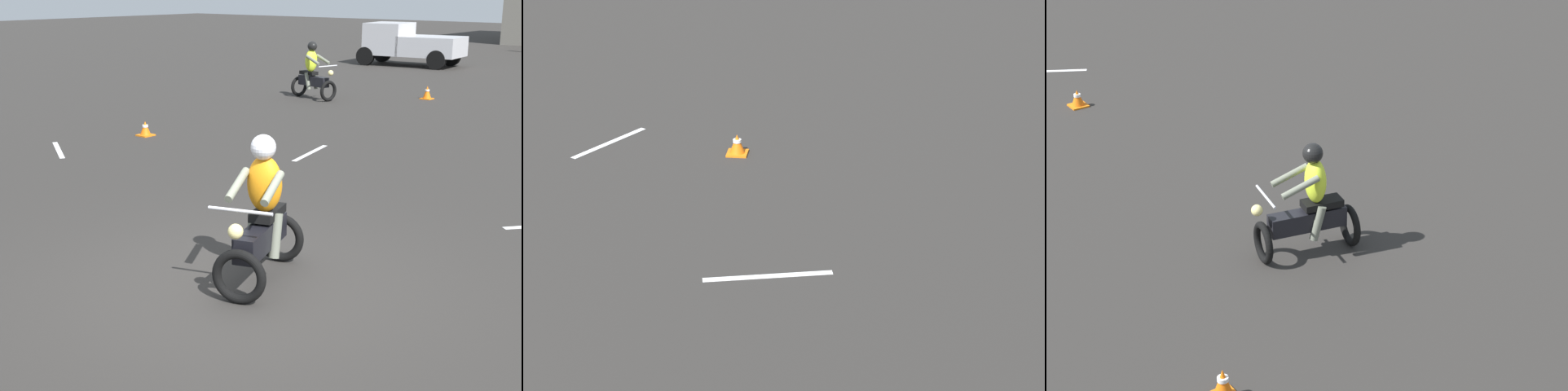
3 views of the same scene
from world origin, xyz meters
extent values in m
plane|color=#2D2B28|center=(0.00, 0.00, 0.00)|extent=(120.00, 120.00, 0.00)
torus|color=black|center=(0.31, -0.45, 0.30)|extent=(0.60, 0.29, 0.60)
torus|color=black|center=(-0.13, 0.77, 0.30)|extent=(0.60, 0.29, 0.60)
cube|color=black|center=(0.09, 0.16, 0.52)|extent=(0.59, 1.12, 0.28)
cube|color=black|center=(0.02, 0.37, 0.74)|extent=(0.43, 0.61, 0.10)
cylinder|color=silver|center=(0.29, -0.41, 1.00)|extent=(0.67, 0.27, 0.04)
sphere|color=#F2E08C|center=(0.33, -0.53, 0.82)|extent=(0.20, 0.20, 0.16)
ellipsoid|color=orange|center=(0.05, 0.27, 1.10)|extent=(0.47, 0.40, 0.64)
cylinder|color=slate|center=(-0.04, -0.08, 1.15)|extent=(0.27, 0.55, 0.27)
cylinder|color=slate|center=(0.34, 0.06, 1.15)|extent=(0.27, 0.55, 0.27)
cylinder|color=slate|center=(-0.08, 0.21, 0.52)|extent=(0.19, 0.27, 0.51)
cylinder|color=slate|center=(0.19, 0.30, 0.52)|extent=(0.19, 0.27, 0.51)
sphere|color=silver|center=(0.06, 0.24, 1.52)|extent=(0.36, 0.36, 0.28)
torus|color=black|center=(-6.91, 11.57, 0.30)|extent=(0.23, 0.61, 0.60)
torus|color=black|center=(-8.17, 11.87, 0.30)|extent=(0.23, 0.61, 0.60)
cube|color=black|center=(-7.54, 11.72, 0.52)|extent=(1.13, 0.48, 0.28)
cube|color=black|center=(-7.75, 11.77, 0.74)|extent=(0.60, 0.38, 0.10)
cylinder|color=silver|center=(-6.96, 11.59, 1.00)|extent=(0.19, 0.69, 0.04)
sphere|color=#F2E08C|center=(-6.83, 11.56, 0.82)|extent=(0.19, 0.19, 0.16)
ellipsoid|color=#D8F233|center=(-7.66, 11.75, 1.10)|extent=(0.36, 0.45, 0.64)
cylinder|color=slate|center=(-7.41, 11.49, 1.15)|extent=(0.55, 0.21, 0.27)
cylinder|color=slate|center=(-7.32, 11.87, 1.15)|extent=(0.55, 0.21, 0.27)
cylinder|color=slate|center=(-7.67, 11.61, 0.52)|extent=(0.27, 0.17, 0.51)
cylinder|color=slate|center=(-7.61, 11.88, 0.52)|extent=(0.27, 0.17, 0.51)
sphere|color=black|center=(-7.62, 11.74, 1.52)|extent=(0.34, 0.34, 0.28)
cylinder|color=black|center=(-11.61, 22.50, 0.38)|extent=(0.78, 0.33, 0.76)
cylinder|color=black|center=(-11.42, 20.81, 0.38)|extent=(0.78, 0.33, 0.76)
cylinder|color=black|center=(-8.53, 22.84, 0.38)|extent=(0.78, 0.33, 0.76)
cylinder|color=black|center=(-8.34, 21.15, 0.38)|extent=(0.78, 0.33, 0.76)
cube|color=#B7B7BC|center=(-8.98, 21.93, 0.83)|extent=(2.59, 2.15, 0.80)
cube|color=#B7B7BC|center=(-10.87, 21.72, 1.08)|extent=(1.80, 2.06, 1.30)
cube|color=black|center=(-11.52, 21.65, 1.43)|extent=(0.31, 1.70, 0.56)
cube|color=orange|center=(-4.92, 13.79, 0.01)|extent=(0.32, 0.32, 0.03)
cone|color=orange|center=(-4.92, 13.79, 0.21)|extent=(0.24, 0.24, 0.35)
cylinder|color=white|center=(-4.92, 13.79, 0.26)|extent=(0.13, 0.13, 0.05)
cube|color=orange|center=(-7.15, 4.85, 0.01)|extent=(0.32, 0.32, 0.03)
cone|color=orange|center=(-7.15, 4.85, 0.18)|extent=(0.24, 0.24, 0.29)
cylinder|color=white|center=(-7.15, 4.85, 0.22)|extent=(0.13, 0.13, 0.05)
cube|color=silver|center=(-3.32, 5.79, 0.00)|extent=(0.45, 1.56, 0.01)
cube|color=silver|center=(-7.41, 2.75, 0.00)|extent=(1.43, 0.88, 0.01)
camera|label=1|loc=(4.94, -5.66, 3.19)|focal=50.00mm
camera|label=2|loc=(7.35, 7.09, 6.00)|focal=70.00mm
camera|label=3|loc=(-0.44, 21.73, 7.25)|focal=70.00mm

